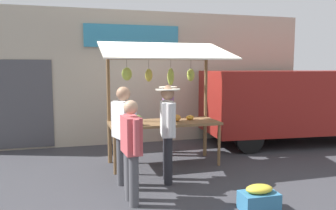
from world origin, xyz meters
TOP-DOWN VIEW (x-y plane):
  - ground_plane at (0.00, 0.00)m, footprint 40.00×40.00m
  - street_backdrop at (0.07, -2.20)m, footprint 9.00×0.30m
  - market_stall at (0.01, -0.01)m, footprint 2.50×1.46m
  - vendor_with_sunhat at (-0.29, -0.75)m, footprint 0.41×0.67m
  - shopper_with_shopping_bag at (0.22, 1.04)m, footprint 0.43×0.69m
  - shopper_in_grey_tee at (0.96, 1.79)m, footprint 0.26×0.66m
  - shopper_in_striped_shirt at (0.97, 1.12)m, footprint 0.36×0.68m
  - parked_van at (-3.51, -1.04)m, footprint 4.52×2.16m
  - produce_crate_near at (-0.69, 2.51)m, footprint 0.52×0.34m

SIDE VIEW (x-z plane):
  - ground_plane at x=0.00m, z-range 0.00..0.00m
  - produce_crate_near at x=-0.69m, z-range -0.02..0.35m
  - shopper_in_grey_tee at x=0.96m, z-range 0.10..1.61m
  - vendor_with_sunhat at x=-0.29m, z-range 0.13..1.71m
  - shopper_in_striped_shirt at x=0.97m, z-range 0.13..1.80m
  - shopper_with_shopping_bag at x=0.22m, z-range 0.15..1.80m
  - parked_van at x=-3.51m, z-range 0.18..2.06m
  - market_stall at x=0.01m, z-range 0.29..2.79m
  - street_backdrop at x=0.07m, z-range 0.00..3.40m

